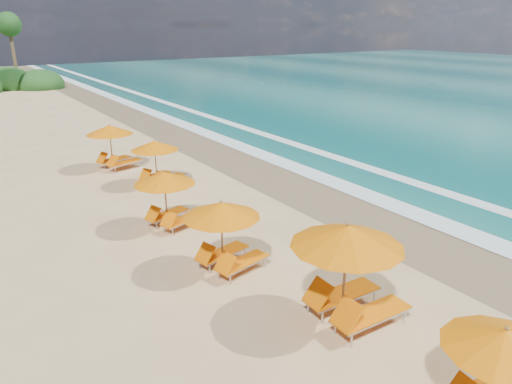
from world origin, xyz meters
name	(u,v)px	position (x,y,z in m)	size (l,w,h in m)	color
ground	(256,223)	(0.00, 0.00, 0.00)	(160.00, 160.00, 0.00)	#D4B47D
wet_sand	(338,202)	(4.00, 0.00, 0.01)	(4.00, 160.00, 0.01)	#7A6848
surf_foam	(385,189)	(6.70, 0.00, 0.03)	(4.00, 160.00, 0.01)	white
station_0	(504,369)	(-1.41, -9.87, 1.16)	(2.43, 2.30, 2.07)	olive
station_1	(352,267)	(-1.44, -6.17, 1.48)	(2.88, 2.67, 2.64)	olive
station_2	(226,231)	(-2.60, -2.40, 1.24)	(2.71, 2.61, 2.22)	olive
station_3	(169,195)	(-2.68, 1.38, 1.19)	(2.69, 2.63, 2.13)	olive
station_4	(158,159)	(-1.18, 5.99, 1.18)	(2.76, 2.75, 2.10)	olive
station_5	(114,144)	(-1.99, 9.57, 1.27)	(2.86, 2.78, 2.27)	olive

